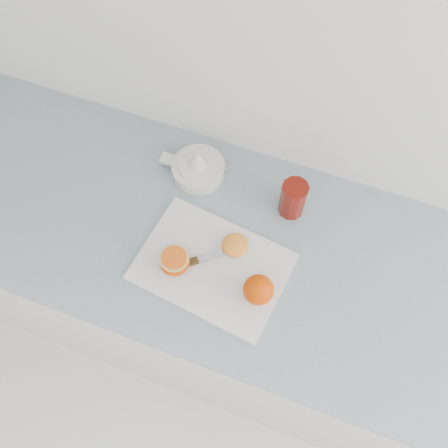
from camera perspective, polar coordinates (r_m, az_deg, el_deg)
name	(u,v)px	position (r m, az deg, el deg)	size (l,w,h in m)	color
counter	(244,302)	(1.72, 2.27, -8.91)	(2.60, 0.64, 0.89)	silver
cutting_board	(212,266)	(1.28, -1.35, -4.88)	(0.37, 0.27, 0.01)	silver
whole_orange	(258,290)	(1.22, 3.95, -7.50)	(0.08, 0.08, 0.08)	#D25903
half_orange	(175,261)	(1.26, -5.65, -4.24)	(0.08, 0.08, 0.05)	#D25903
squeezed_shell	(235,245)	(1.28, 1.28, -2.40)	(0.07, 0.07, 0.03)	orange
paring_knife	(188,263)	(1.28, -4.09, -4.47)	(0.16, 0.14, 0.01)	#432913
citrus_juicer	(198,167)	(1.40, -3.01, 6.48)	(0.19, 0.15, 0.10)	white
red_tumbler	(293,200)	(1.33, 7.86, 2.78)	(0.07, 0.07, 0.12)	maroon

